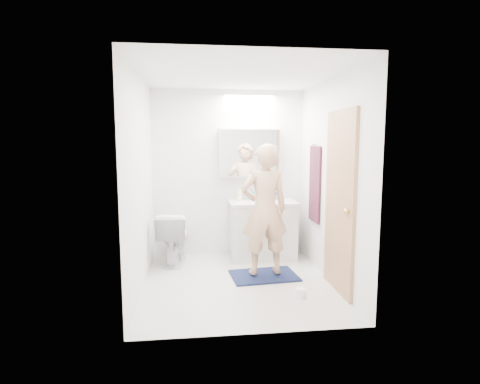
{
  "coord_description": "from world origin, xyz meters",
  "views": [
    {
      "loc": [
        -0.49,
        -4.38,
        1.65
      ],
      "look_at": [
        0.05,
        0.25,
        1.05
      ],
      "focal_mm": 29.0,
      "sensor_mm": 36.0,
      "label": 1
    }
  ],
  "objects": [
    {
      "name": "door_knob",
      "position": [
        1.04,
        -0.65,
        0.95
      ],
      "size": [
        0.06,
        0.06,
        0.06
      ],
      "primitive_type": "sphere",
      "color": "gold",
      "rests_on": "door"
    },
    {
      "name": "door",
      "position": [
        1.08,
        -0.35,
        1.0
      ],
      "size": [
        0.04,
        0.8,
        2.0
      ],
      "primitive_type": "cube",
      "color": "tan",
      "rests_on": "wall_right"
    },
    {
      "name": "wall_right",
      "position": [
        1.1,
        0.0,
        1.2
      ],
      "size": [
        0.0,
        2.5,
        2.5
      ],
      "primitive_type": "plane",
      "rotation": [
        1.57,
        0.0,
        -1.57
      ],
      "color": "white",
      "rests_on": "floor"
    },
    {
      "name": "toilet",
      "position": [
        -0.79,
        0.85,
        0.36
      ],
      "size": [
        0.48,
        0.74,
        0.71
      ],
      "primitive_type": "imported",
      "rotation": [
        0.0,
        0.0,
        3.03
      ],
      "color": "white",
      "rests_on": "floor"
    },
    {
      "name": "person",
      "position": [
        0.34,
        0.17,
        0.84
      ],
      "size": [
        0.61,
        0.43,
        1.59
      ],
      "primitive_type": "imported",
      "rotation": [
        0.0,
        0.0,
        3.24
      ],
      "color": "tan",
      "rests_on": "bath_rug"
    },
    {
      "name": "toothbrush_cup",
      "position": [
        0.64,
        1.12,
        0.87
      ],
      "size": [
        0.11,
        0.11,
        0.1
      ],
      "primitive_type": "imported",
      "rotation": [
        0.0,
        0.0,
        -0.03
      ],
      "color": "#3C3FB4",
      "rests_on": "countertop"
    },
    {
      "name": "medicine_cabinet",
      "position": [
        0.3,
        1.18,
        1.5
      ],
      "size": [
        0.88,
        0.14,
        0.7
      ],
      "primitive_type": "cube",
      "color": "white",
      "rests_on": "wall_back"
    },
    {
      "name": "soap_bottle_a",
      "position": [
        0.15,
        1.11,
        0.92
      ],
      "size": [
        0.1,
        0.1,
        0.21
      ],
      "primitive_type": "imported",
      "rotation": [
        0.0,
        0.0,
        0.33
      ],
      "color": "#EDEC99",
      "rests_on": "countertop"
    },
    {
      "name": "mirror_panel",
      "position": [
        0.3,
        1.1,
        1.5
      ],
      "size": [
        0.84,
        0.01,
        0.66
      ],
      "primitive_type": "cube",
      "color": "silver",
      "rests_on": "medicine_cabinet"
    },
    {
      "name": "faucet",
      "position": [
        0.46,
        1.19,
        0.9
      ],
      "size": [
        0.02,
        0.02,
        0.16
      ],
      "primitive_type": "cylinder",
      "color": "silver",
      "rests_on": "countertop"
    },
    {
      "name": "ceiling",
      "position": [
        0.0,
        0.0,
        2.4
      ],
      "size": [
        2.5,
        2.5,
        0.0
      ],
      "primitive_type": "plane",
      "rotation": [
        3.14,
        0.0,
        0.0
      ],
      "color": "white",
      "rests_on": "floor"
    },
    {
      "name": "floor",
      "position": [
        0.0,
        0.0,
        0.0
      ],
      "size": [
        2.5,
        2.5,
        0.0
      ],
      "primitive_type": "plane",
      "color": "silver",
      "rests_on": "ground"
    },
    {
      "name": "sink_basin",
      "position": [
        0.46,
        0.99,
        0.84
      ],
      "size": [
        0.36,
        0.36,
        0.03
      ],
      "primitive_type": "cylinder",
      "color": "white",
      "rests_on": "countertop"
    },
    {
      "name": "soap_bottle_b",
      "position": [
        0.33,
        1.15,
        0.9
      ],
      "size": [
        0.1,
        0.1,
        0.16
      ],
      "primitive_type": "imported",
      "rotation": [
        0.0,
        0.0,
        -0.83
      ],
      "color": "#5896BE",
      "rests_on": "countertop"
    },
    {
      "name": "towel_hook",
      "position": [
        1.07,
        0.55,
        1.62
      ],
      "size": [
        0.07,
        0.02,
        0.02
      ],
      "primitive_type": "cylinder",
      "rotation": [
        0.0,
        1.57,
        0.0
      ],
      "color": "silver",
      "rests_on": "wall_right"
    },
    {
      "name": "wall_front",
      "position": [
        0.0,
        -1.25,
        1.2
      ],
      "size": [
        2.5,
        0.0,
        2.5
      ],
      "primitive_type": "plane",
      "rotation": [
        -1.57,
        0.0,
        0.0
      ],
      "color": "white",
      "rests_on": "floor"
    },
    {
      "name": "toilet_paper_roll",
      "position": [
        0.61,
        -0.52,
        0.05
      ],
      "size": [
        0.11,
        0.11,
        0.1
      ],
      "primitive_type": "cylinder",
      "color": "white",
      "rests_on": "floor"
    },
    {
      "name": "vanity_cabinet",
      "position": [
        0.46,
        0.96,
        0.39
      ],
      "size": [
        0.9,
        0.55,
        0.78
      ],
      "primitive_type": "cube",
      "color": "silver",
      "rests_on": "floor"
    },
    {
      "name": "towel",
      "position": [
        1.08,
        0.55,
        1.1
      ],
      "size": [
        0.02,
        0.42,
        1.0
      ],
      "primitive_type": "cube",
      "color": "#121C38",
      "rests_on": "wall_right"
    },
    {
      "name": "wall_left",
      "position": [
        -1.1,
        0.0,
        1.2
      ],
      "size": [
        0.0,
        2.5,
        2.5
      ],
      "primitive_type": "plane",
      "rotation": [
        1.57,
        0.0,
        1.57
      ],
      "color": "white",
      "rests_on": "floor"
    },
    {
      "name": "wall_back",
      "position": [
        0.0,
        1.25,
        1.2
      ],
      "size": [
        2.5,
        0.0,
        2.5
      ],
      "primitive_type": "plane",
      "rotation": [
        1.57,
        0.0,
        0.0
      ],
      "color": "white",
      "rests_on": "floor"
    },
    {
      "name": "countertop",
      "position": [
        0.46,
        0.96,
        0.8
      ],
      "size": [
        0.95,
        0.58,
        0.04
      ],
      "primitive_type": "cube",
      "color": "silver",
      "rests_on": "vanity_cabinet"
    },
    {
      "name": "bath_rug",
      "position": [
        0.34,
        0.17,
        0.01
      ],
      "size": [
        0.85,
        0.62,
        0.02
      ],
      "primitive_type": "cube",
      "rotation": [
        0.0,
        0.0,
        0.1
      ],
      "color": "#152244",
      "rests_on": "floor"
    }
  ]
}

